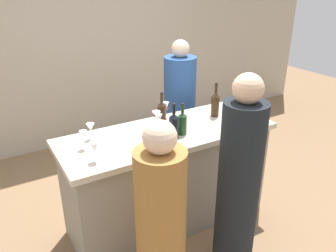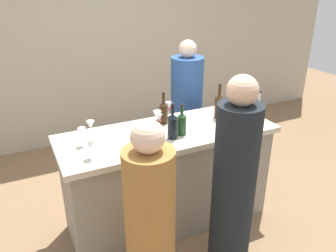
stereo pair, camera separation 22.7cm
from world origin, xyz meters
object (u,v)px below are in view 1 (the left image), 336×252
at_px(wine_glass_near_right, 83,136).
at_px(person_left_guest, 161,225).
at_px(wine_glass_near_left, 95,148).
at_px(person_center_guest, 239,184).
at_px(wine_bottle_rightmost_clear_pale, 254,108).
at_px(wine_bottle_leftmost_near_black, 174,125).
at_px(wine_bottle_second_left_amber_brown, 162,112).
at_px(person_right_guest, 179,115).
at_px(wine_glass_far_center, 90,128).
at_px(wine_bottle_center_olive_green, 182,123).
at_px(wine_glass_near_center, 159,120).
at_px(wine_bottle_second_right_amber_brown, 215,104).
at_px(wine_glass_far_right, 166,107).
at_px(wine_bottle_far_right_dark_green, 249,106).
at_px(wine_glass_far_left, 156,116).

distance_m(wine_glass_near_right, person_left_guest, 0.92).
distance_m(wine_glass_near_left, person_center_guest, 1.12).
distance_m(wine_bottle_rightmost_clear_pale, wine_glass_near_left, 1.55).
distance_m(wine_bottle_leftmost_near_black, wine_bottle_second_left_amber_brown, 0.33).
relative_size(wine_bottle_rightmost_clear_pale, person_center_guest, 0.19).
bearing_deg(person_center_guest, wine_glass_near_left, 40.47).
bearing_deg(person_right_guest, wine_glass_far_center, -64.21).
height_order(wine_bottle_center_olive_green, wine_glass_near_center, wine_bottle_center_olive_green).
xyz_separation_m(wine_bottle_second_right_amber_brown, wine_bottle_rightmost_clear_pale, (0.26, -0.26, -0.01)).
bearing_deg(wine_glass_far_right, wine_bottle_second_right_amber_brown, -24.66).
distance_m(wine_bottle_second_right_amber_brown, wine_bottle_far_right_dark_green, 0.32).
height_order(wine_glass_near_right, person_right_guest, person_right_guest).
relative_size(wine_bottle_second_right_amber_brown, wine_glass_far_right, 2.08).
xyz_separation_m(wine_bottle_second_left_amber_brown, wine_bottle_rightmost_clear_pale, (0.79, -0.37, 0.00)).
bearing_deg(wine_bottle_second_right_amber_brown, person_right_guest, 88.17).
relative_size(wine_bottle_center_olive_green, person_right_guest, 0.17).
bearing_deg(person_right_guest, wine_bottle_leftmost_near_black, -33.48).
bearing_deg(person_left_guest, person_center_guest, -109.52).
distance_m(wine_bottle_second_left_amber_brown, person_left_guest, 1.13).
xyz_separation_m(wine_bottle_center_olive_green, wine_bottle_far_right_dark_green, (0.76, 0.01, 0.01)).
bearing_deg(person_right_guest, person_center_guest, -13.58).
height_order(wine_glass_near_left, person_right_guest, person_right_guest).
bearing_deg(wine_bottle_second_right_amber_brown, person_center_guest, -115.05).
height_order(wine_bottle_far_right_dark_green, wine_glass_far_left, wine_bottle_far_right_dark_green).
relative_size(wine_bottle_leftmost_near_black, wine_glass_near_right, 2.05).
relative_size(wine_bottle_second_right_amber_brown, wine_glass_far_center, 2.39).
xyz_separation_m(person_center_guest, person_right_guest, (0.40, 1.48, -0.03)).
height_order(wine_bottle_second_right_amber_brown, wine_glass_near_right, wine_bottle_second_right_amber_brown).
height_order(wine_bottle_leftmost_near_black, wine_bottle_rightmost_clear_pale, wine_bottle_leftmost_near_black).
xyz_separation_m(wine_bottle_rightmost_clear_pale, wine_glass_near_center, (-0.91, 0.21, -0.00)).
bearing_deg(wine_glass_near_center, wine_bottle_leftmost_near_black, -70.43).
bearing_deg(wine_bottle_center_olive_green, wine_bottle_far_right_dark_green, 0.50).
bearing_deg(wine_bottle_second_right_amber_brown, wine_bottle_second_left_amber_brown, 168.61).
distance_m(wine_glass_far_left, wine_glass_far_right, 0.24).
bearing_deg(person_left_guest, wine_glass_near_right, -2.16).
xyz_separation_m(wine_glass_far_right, person_left_guest, (-0.62, -1.01, -0.41)).
height_order(wine_bottle_second_right_amber_brown, person_right_guest, person_right_guest).
height_order(wine_bottle_rightmost_clear_pale, wine_glass_far_right, wine_bottle_rightmost_clear_pale).
height_order(wine_bottle_leftmost_near_black, wine_glass_near_right, wine_bottle_leftmost_near_black).
relative_size(wine_bottle_second_left_amber_brown, wine_bottle_far_right_dark_green, 0.99).
bearing_deg(wine_bottle_far_right_dark_green, wine_glass_near_right, 174.19).
xyz_separation_m(wine_glass_near_center, wine_glass_near_right, (-0.65, 0.04, -0.00)).
bearing_deg(wine_glass_near_left, wine_glass_far_left, 24.14).
height_order(wine_bottle_second_left_amber_brown, wine_bottle_far_right_dark_green, wine_bottle_far_right_dark_green).
relative_size(wine_bottle_far_right_dark_green, person_left_guest, 0.21).
relative_size(wine_bottle_rightmost_clear_pale, wine_glass_near_left, 1.99).
relative_size(wine_bottle_center_olive_green, wine_glass_far_right, 1.74).
distance_m(wine_bottle_center_olive_green, wine_bottle_rightmost_clear_pale, 0.76).
height_order(wine_glass_far_left, person_center_guest, person_center_guest).
height_order(wine_glass_near_right, wine_glass_far_right, wine_glass_far_right).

